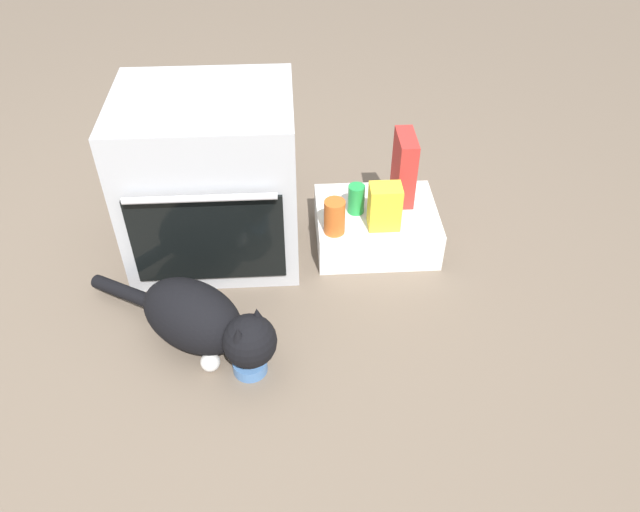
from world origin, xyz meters
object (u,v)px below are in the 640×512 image
pantry_cabinet (376,226)px  cat (202,320)px  food_bowl (250,364)px  cereal_box (404,168)px  sauce_jar (335,217)px  soda_can (356,199)px  oven (211,179)px  snack_bag (385,207)px

pantry_cabinet → cat: cat is taller
food_bowl → cereal_box: (0.61, 0.73, 0.28)m
pantry_cabinet → cat: bearing=-140.7°
sauce_jar → soda_can: bearing=52.3°
oven → snack_bag: bearing=-9.8°
pantry_cabinet → cereal_box: 0.26m
oven → snack_bag: (0.65, -0.11, -0.08)m
cat → snack_bag: 0.80m
soda_can → oven: bearing=178.3°
pantry_cabinet → sauce_jar: 0.27m
pantry_cabinet → sauce_jar: (-0.18, -0.13, 0.15)m
oven → cat: (-0.01, -0.55, -0.20)m
oven → snack_bag: size_ratio=3.68×
cat → snack_bag: size_ratio=3.89×
pantry_cabinet → cereal_box: (0.11, 0.08, 0.22)m
oven → sauce_jar: size_ratio=4.73×
food_bowl → soda_can: soda_can is taller
cat → cereal_box: bearing=74.2°
soda_can → cereal_box: cereal_box is taller
cat → oven: bearing=124.1°
oven → cat: 0.58m
oven → cat: bearing=-91.0°
snack_bag → cereal_box: bearing=61.6°
food_bowl → cat: cat is taller
oven → sauce_jar: (0.46, -0.14, -0.10)m
food_bowl → snack_bag: bearing=46.8°
soda_can → pantry_cabinet: bearing=2.9°
food_bowl → oven: bearing=102.3°
oven → food_bowl: bearing=-77.7°
sauce_jar → food_bowl: bearing=-121.6°
food_bowl → cat: size_ratio=0.16×
food_bowl → snack_bag: snack_bag is taller
food_bowl → soda_can: (0.41, 0.64, 0.20)m
soda_can → cereal_box: size_ratio=0.43×
cat → food_bowl: bearing=0.0°
oven → cereal_box: bearing=5.4°
food_bowl → cereal_box: cereal_box is taller
cereal_box → snack_bag: (-0.10, -0.18, -0.05)m
food_bowl → sauce_jar: size_ratio=0.82×
food_bowl → cat: (-0.15, 0.11, 0.11)m
food_bowl → snack_bag: (0.51, 0.54, 0.23)m
food_bowl → sauce_jar: 0.64m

